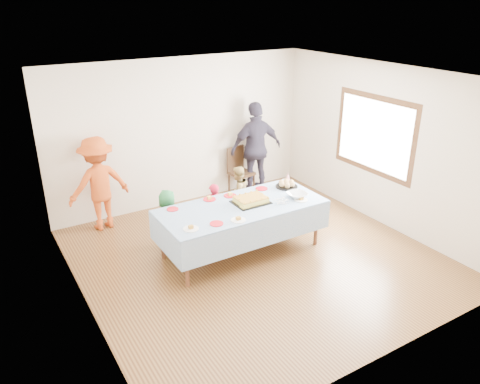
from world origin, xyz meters
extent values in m
plane|color=#4C2B15|center=(0.00, 0.00, 0.00)|extent=(5.00, 5.00, 0.00)
cube|color=beige|center=(0.00, 2.50, 1.35)|extent=(5.00, 0.04, 2.70)
cube|color=beige|center=(0.00, -2.50, 1.35)|extent=(5.00, 0.04, 2.70)
cube|color=beige|center=(-2.50, 0.00, 1.35)|extent=(0.04, 5.00, 2.70)
cube|color=beige|center=(2.50, 0.00, 1.35)|extent=(0.04, 5.00, 2.70)
cube|color=white|center=(0.00, 0.00, 2.70)|extent=(5.00, 5.00, 0.04)
cube|color=#472B16|center=(2.47, 0.20, 1.50)|extent=(0.03, 1.75, 1.35)
cylinder|color=brown|center=(-1.22, -0.16, 0.36)|extent=(0.06, 0.06, 0.73)
cylinder|color=brown|center=(1.02, -0.16, 0.36)|extent=(0.06, 0.06, 0.73)
cylinder|color=brown|center=(-1.22, 0.68, 0.36)|extent=(0.06, 0.06, 0.73)
cylinder|color=brown|center=(1.02, 0.68, 0.36)|extent=(0.06, 0.06, 0.73)
cube|color=brown|center=(-0.10, 0.26, 0.75)|extent=(2.40, 1.00, 0.04)
cube|color=silver|center=(-0.10, 0.26, 0.78)|extent=(2.50, 1.10, 0.01)
cube|color=black|center=(0.07, 0.28, 0.79)|extent=(0.53, 0.41, 0.02)
cube|color=#F9E95E|center=(0.07, 0.28, 0.83)|extent=(0.45, 0.34, 0.07)
cube|color=#A76F26|center=(0.07, 0.28, 0.87)|extent=(0.45, 0.34, 0.01)
cylinder|color=black|center=(0.90, 0.50, 0.79)|extent=(0.36, 0.36, 0.02)
sphere|color=tan|center=(1.00, 0.50, 0.84)|extent=(0.09, 0.09, 0.09)
sphere|color=tan|center=(0.95, 0.58, 0.84)|extent=(0.09, 0.09, 0.09)
sphere|color=tan|center=(0.86, 0.58, 0.84)|extent=(0.09, 0.09, 0.09)
sphere|color=tan|center=(0.81, 0.50, 0.84)|extent=(0.09, 0.09, 0.09)
sphere|color=tan|center=(0.86, 0.42, 0.84)|extent=(0.09, 0.09, 0.09)
sphere|color=tan|center=(0.95, 0.42, 0.84)|extent=(0.09, 0.09, 0.09)
sphere|color=tan|center=(0.90, 0.50, 0.84)|extent=(0.09, 0.09, 0.09)
imported|color=silver|center=(0.79, 0.08, 0.82)|extent=(0.31, 0.31, 0.08)
cone|color=silver|center=(1.04, 0.66, 0.87)|extent=(0.10, 0.10, 0.18)
cylinder|color=red|center=(-1.04, 0.67, 0.79)|extent=(0.17, 0.17, 0.01)
cylinder|color=red|center=(-0.41, 0.70, 0.79)|extent=(0.20, 0.20, 0.01)
cylinder|color=red|center=(-0.07, 0.66, 0.79)|extent=(0.20, 0.20, 0.01)
cylinder|color=red|center=(0.51, 0.64, 0.79)|extent=(0.20, 0.20, 0.01)
cylinder|color=red|center=(-0.71, -0.08, 0.79)|extent=(0.19, 0.19, 0.01)
cylinder|color=white|center=(-1.08, -0.04, 0.79)|extent=(0.21, 0.21, 0.01)
cylinder|color=white|center=(-0.40, -0.14, 0.79)|extent=(0.21, 0.21, 0.01)
cylinder|color=white|center=(0.77, -0.04, 0.79)|extent=(0.21, 0.21, 0.01)
cylinder|color=black|center=(0.94, 2.00, 0.21)|extent=(0.04, 0.04, 0.42)
cylinder|color=black|center=(1.28, 2.06, 0.21)|extent=(0.04, 0.04, 0.42)
cylinder|color=black|center=(0.88, 2.34, 0.21)|extent=(0.04, 0.04, 0.42)
cylinder|color=black|center=(1.23, 2.40, 0.21)|extent=(0.04, 0.04, 0.42)
cube|color=black|center=(1.08, 2.20, 0.44)|extent=(0.47, 0.47, 0.05)
cube|color=black|center=(1.05, 2.38, 0.70)|extent=(0.41, 0.11, 0.49)
imported|color=red|center=(-0.19, 0.99, 0.45)|extent=(0.36, 0.28, 0.89)
imported|color=#25713B|center=(-0.97, 1.03, 0.47)|extent=(0.53, 0.45, 0.93)
imported|color=tan|center=(0.47, 1.32, 0.48)|extent=(0.54, 0.47, 0.96)
imported|color=#C34918|center=(-1.69, 2.20, 0.80)|extent=(1.08, 0.69, 1.59)
imported|color=#2D2938|center=(1.38, 2.16, 0.91)|extent=(1.11, 0.54, 1.83)
camera|label=1|loc=(-3.41, -5.14, 3.68)|focal=35.00mm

